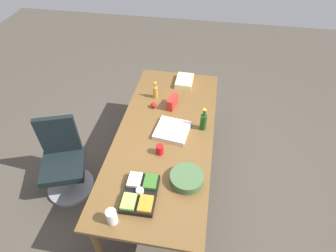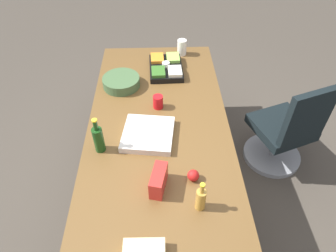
# 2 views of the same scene
# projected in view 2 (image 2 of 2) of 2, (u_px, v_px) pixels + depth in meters

# --- Properties ---
(ground_plane) EXTENTS (10.00, 10.00, 0.00)m
(ground_plane) POSITION_uv_depth(u_px,v_px,m) (160.00, 192.00, 2.81)
(ground_plane) COLOR #484037
(conference_table) EXTENTS (2.50, 1.08, 0.77)m
(conference_table) POSITION_uv_depth(u_px,v_px,m) (159.00, 139.00, 2.31)
(conference_table) COLOR brown
(conference_table) RESTS_ON ground
(office_chair) EXTENTS (0.62, 0.61, 0.98)m
(office_chair) POSITION_uv_depth(u_px,v_px,m) (284.00, 135.00, 2.82)
(office_chair) COLOR gray
(office_chair) RESTS_ON ground
(apple_red) EXTENTS (0.10, 0.10, 0.08)m
(apple_red) POSITION_uv_depth(u_px,v_px,m) (193.00, 175.00, 1.94)
(apple_red) COLOR red
(apple_red) RESTS_ON conference_table
(veggie_tray) EXTENTS (0.43, 0.31, 0.09)m
(veggie_tray) POSITION_uv_depth(u_px,v_px,m) (166.00, 67.00, 2.84)
(veggie_tray) COLOR black
(veggie_tray) RESTS_ON conference_table
(chip_bag_red) EXTENTS (0.21, 0.12, 0.14)m
(chip_bag_red) POSITION_uv_depth(u_px,v_px,m) (159.00, 180.00, 1.87)
(chip_bag_red) COLOR red
(chip_bag_red) RESTS_ON conference_table
(dressing_bottle) EXTENTS (0.07, 0.07, 0.23)m
(dressing_bottle) POSITION_uv_depth(u_px,v_px,m) (201.00, 199.00, 1.76)
(dressing_bottle) COLOR #BF8D36
(dressing_bottle) RESTS_ON conference_table
(salad_bowl) EXTENTS (0.33, 0.33, 0.09)m
(salad_bowl) POSITION_uv_depth(u_px,v_px,m) (121.00, 82.00, 2.66)
(salad_bowl) COLOR #426039
(salad_bowl) RESTS_ON conference_table
(pizza_box) EXTENTS (0.40, 0.40, 0.05)m
(pizza_box) POSITION_uv_depth(u_px,v_px,m) (148.00, 134.00, 2.22)
(pizza_box) COLOR silver
(pizza_box) RESTS_ON conference_table
(wine_bottle) EXTENTS (0.09, 0.09, 0.28)m
(wine_bottle) POSITION_uv_depth(u_px,v_px,m) (98.00, 139.00, 2.07)
(wine_bottle) COLOR #184216
(wine_bottle) RESTS_ON conference_table
(mayo_jar) EXTENTS (0.10, 0.10, 0.15)m
(mayo_jar) POSITION_uv_depth(u_px,v_px,m) (182.00, 47.00, 3.02)
(mayo_jar) COLOR white
(mayo_jar) RESTS_ON conference_table
(red_solo_cup) EXTENTS (0.09, 0.09, 0.11)m
(red_solo_cup) POSITION_uv_depth(u_px,v_px,m) (158.00, 102.00, 2.44)
(red_solo_cup) COLOR red
(red_solo_cup) RESTS_ON conference_table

